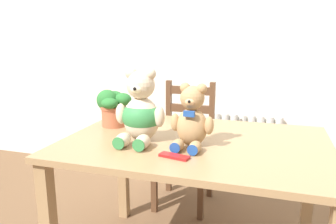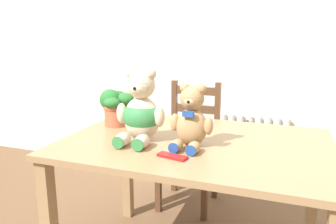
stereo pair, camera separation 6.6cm
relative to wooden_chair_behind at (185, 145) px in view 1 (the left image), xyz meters
name	(u,v)px [view 1 (the left image)]	position (x,y,z in m)	size (l,w,h in m)	color
wall_back	(231,31)	(0.24, 0.52, 0.85)	(8.00, 0.04, 2.60)	silver
radiator	(245,153)	(0.42, 0.45, -0.18)	(0.59, 0.10, 0.61)	silver
dining_table	(195,159)	(0.24, -0.75, 0.20)	(1.29, 0.90, 0.75)	#9E7A51
wooden_chair_behind	(185,145)	(0.00, 0.00, 0.00)	(0.38, 0.40, 0.92)	brown
teddy_bear_left	(141,113)	(-0.01, -0.84, 0.44)	(0.25, 0.25, 0.36)	beige
teddy_bear_right	(192,120)	(0.24, -0.85, 0.43)	(0.21, 0.21, 0.30)	tan
potted_plant	(113,106)	(-0.27, -0.63, 0.41)	(0.20, 0.18, 0.21)	#B25B3D
chocolate_bar	(174,156)	(0.21, -1.01, 0.30)	(0.13, 0.05, 0.01)	red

